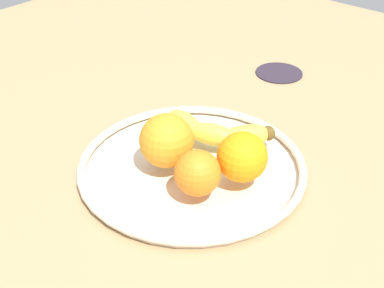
{
  "coord_description": "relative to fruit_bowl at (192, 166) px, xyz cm",
  "views": [
    {
      "loc": [
        40.58,
        -47.56,
        46.5
      ],
      "look_at": [
        0.0,
        0.0,
        4.8
      ],
      "focal_mm": 49.53,
      "sensor_mm": 36.0,
      "label": 1
    }
  ],
  "objects": [
    {
      "name": "ground_plane",
      "position": [
        0.0,
        0.0,
        -2.92
      ],
      "size": [
        164.42,
        164.42,
        4.0
      ],
      "primitive_type": "cube",
      "color": "#9E8159"
    },
    {
      "name": "fruit_bowl",
      "position": [
        0.0,
        0.0,
        0.0
      ],
      "size": [
        33.28,
        33.28,
        1.8
      ],
      "color": "beige",
      "rests_on": "ground_plane"
    },
    {
      "name": "banana",
      "position": [
        -0.8,
        6.58,
        2.54
      ],
      "size": [
        17.18,
        10.18,
        3.32
      ],
      "rotation": [
        0.0,
        0.0,
        0.34
      ],
      "color": "yellow",
      "rests_on": "fruit_bowl"
    },
    {
      "name": "orange_back_right",
      "position": [
        7.72,
        1.44,
        4.39
      ],
      "size": [
        7.01,
        7.01,
        7.01
      ],
      "primitive_type": "sphere",
      "color": "orange",
      "rests_on": "fruit_bowl"
    },
    {
      "name": "orange_center",
      "position": [
        -2.38,
        -2.7,
        4.78
      ],
      "size": [
        7.8,
        7.8,
        7.8
      ],
      "primitive_type": "sphere",
      "color": "orange",
      "rests_on": "fruit_bowl"
    },
    {
      "name": "orange_front_right",
      "position": [
        5.1,
        -4.88,
        4.01
      ],
      "size": [
        6.24,
        6.24,
        6.24
      ],
      "primitive_type": "sphere",
      "color": "orange",
      "rests_on": "fruit_bowl"
    },
    {
      "name": "ambient_coaster",
      "position": [
        -7.88,
        35.78,
        -0.62
      ],
      "size": [
        9.24,
        9.24,
        0.6
      ],
      "primitive_type": "cylinder",
      "color": "#2B232F",
      "rests_on": "ground_plane"
    }
  ]
}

